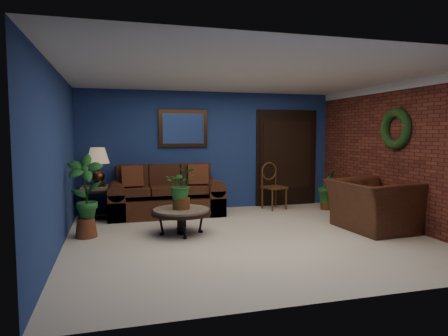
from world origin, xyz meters
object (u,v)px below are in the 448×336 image
object	(u,v)px
sofa	(166,198)
side_chair	(272,183)
coffee_table	(181,212)
end_table	(99,194)
armchair	(372,205)
table_lamp	(98,162)

from	to	relation	value
sofa	side_chair	xyz separation A→B (m)	(2.30, 0.04, 0.24)
coffee_table	end_table	distance (m)	2.06
armchair	sofa	bearing A→B (deg)	51.49
end_table	table_lamp	bearing A→B (deg)	-90.00
end_table	side_chair	distance (m)	3.57
side_chair	table_lamp	bearing A→B (deg)	166.76
table_lamp	sofa	bearing A→B (deg)	1.52
sofa	side_chair	bearing A→B (deg)	0.95
sofa	armchair	world-z (taller)	sofa
coffee_table	side_chair	distance (m)	2.80
end_table	side_chair	bearing A→B (deg)	1.15
table_lamp	side_chair	xyz separation A→B (m)	(3.57, 0.07, -0.51)
sofa	side_chair	distance (m)	2.31
sofa	coffee_table	xyz separation A→B (m)	(0.05, -1.61, 0.03)
coffee_table	table_lamp	bearing A→B (deg)	129.85
end_table	armchair	world-z (taller)	armchair
sofa	end_table	size ratio (longest dim) A/B	3.26
table_lamp	armchair	world-z (taller)	table_lamp
coffee_table	end_table	size ratio (longest dim) A/B	1.41
sofa	end_table	distance (m)	1.28
side_chair	sofa	bearing A→B (deg)	166.56
sofa	table_lamp	distance (m)	1.47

